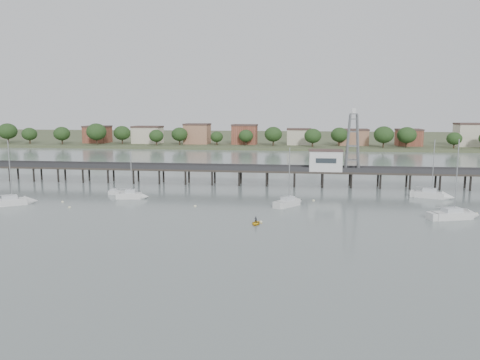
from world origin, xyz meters
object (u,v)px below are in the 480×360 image
object	(u,v)px
sailboat_c	(291,202)
sailboat_e	(436,195)
sailboat_b	(134,196)
sailboat_a	(17,202)
pier	(227,170)
white_tender	(116,193)
sailboat_d	(459,215)
lattice_tower	(353,143)
yellow_dinghy	(256,224)

from	to	relation	value
sailboat_c	sailboat_e	bearing A→B (deg)	-31.69
sailboat_b	sailboat_a	bearing A→B (deg)	-166.55
pier	white_tender	bearing A→B (deg)	-142.57
sailboat_d	sailboat_a	bearing A→B (deg)	160.63
sailboat_c	sailboat_d	distance (m)	30.93
sailboat_a	lattice_tower	bearing A→B (deg)	-13.42
sailboat_e	sailboat_c	xyz separation A→B (m)	(-31.23, -11.91, 0.01)
sailboat_c	sailboat_d	world-z (taller)	sailboat_d
lattice_tower	yellow_dinghy	distance (m)	46.98
lattice_tower	sailboat_b	distance (m)	54.08
sailboat_c	yellow_dinghy	xyz separation A→B (m)	(-5.62, -16.34, -0.65)
sailboat_e	yellow_dinghy	distance (m)	46.44
sailboat_e	white_tender	world-z (taller)	sailboat_e
lattice_tower	sailboat_e	size ratio (longest dim) A/B	1.14
sailboat_e	sailboat_c	size ratio (longest dim) A/B	1.10
pier	sailboat_e	world-z (taller)	sailboat_e
white_tender	sailboat_c	bearing A→B (deg)	3.31
sailboat_e	sailboat_d	distance (m)	19.47
lattice_tower	sailboat_b	xyz separation A→B (m)	(-48.40, -21.73, -10.44)
sailboat_c	sailboat_a	size ratio (longest dim) A/B	0.89
sailboat_b	sailboat_a	xyz separation A→B (m)	(-21.53, -9.12, -0.02)
sailboat_d	white_tender	distance (m)	71.40
sailboat_e	sailboat_d	xyz separation A→B (m)	(-1.24, -19.43, -0.01)
sailboat_d	white_tender	bearing A→B (deg)	149.60
sailboat_a	sailboat_d	distance (m)	85.51
pier	sailboat_a	xyz separation A→B (m)	(-38.43, -30.86, -3.16)
sailboat_b	sailboat_d	xyz separation A→B (m)	(63.97, -10.46, -0.02)
sailboat_c	sailboat_b	xyz separation A→B (m)	(-33.97, 2.94, 0.01)
sailboat_b	yellow_dinghy	bearing A→B (deg)	-43.72
sailboat_e	sailboat_a	bearing A→B (deg)	-146.36
sailboat_b	yellow_dinghy	distance (m)	34.29
white_tender	yellow_dinghy	size ratio (longest dim) A/B	1.47
sailboat_c	sailboat_b	world-z (taller)	sailboat_c
yellow_dinghy	pier	bearing A→B (deg)	114.39
pier	sailboat_b	distance (m)	27.71
yellow_dinghy	sailboat_d	bearing A→B (deg)	22.69
sailboat_a	white_tender	bearing A→B (deg)	3.39
pier	yellow_dinghy	world-z (taller)	pier
lattice_tower	sailboat_c	size ratio (longest dim) A/B	1.25
pier	sailboat_b	bearing A→B (deg)	-127.88
sailboat_a	sailboat_e	bearing A→B (deg)	-25.44
pier	yellow_dinghy	bearing A→B (deg)	-74.41
sailboat_c	sailboat_b	bearing A→B (deg)	122.50
pier	sailboat_c	distance (m)	30.16
sailboat_a	sailboat_d	size ratio (longest dim) A/B	0.93
pier	yellow_dinghy	size ratio (longest dim) A/B	56.15
pier	sailboat_e	size ratio (longest dim) A/B	11.02
lattice_tower	sailboat_b	size ratio (longest dim) A/B	1.45
pier	lattice_tower	bearing A→B (deg)	0.00
sailboat_e	yellow_dinghy	xyz separation A→B (m)	(-36.86, -28.24, -0.64)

